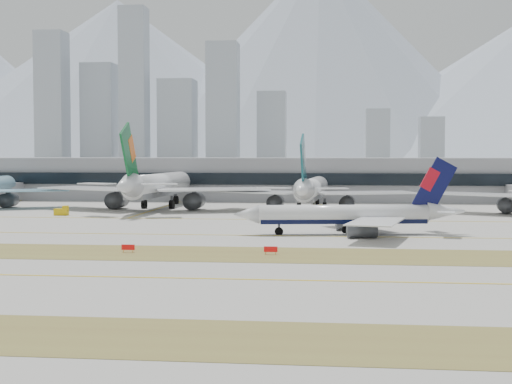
# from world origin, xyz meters

# --- Properties ---
(ground) EXTENTS (3000.00, 3000.00, 0.00)m
(ground) POSITION_xyz_m (0.00, 0.00, 0.00)
(ground) COLOR #A8A49D
(ground) RESTS_ON ground
(apron_markings) EXTENTS (360.00, 122.22, 0.06)m
(apron_markings) POSITION_xyz_m (0.00, -53.95, 0.02)
(apron_markings) COLOR olive
(apron_markings) RESTS_ON ground
(taxiing_airliner) EXTENTS (47.31, 40.75, 15.92)m
(taxiing_airliner) POSITION_xyz_m (30.00, -0.78, 3.84)
(taxiing_airliner) COLOR white
(taxiing_airliner) RESTS_ON ground
(widebody_eva) EXTENTS (70.02, 68.52, 24.98)m
(widebody_eva) POSITION_xyz_m (-25.79, 61.29, 6.64)
(widebody_eva) COLOR white
(widebody_eva) RESTS_ON ground
(widebody_cathay) EXTENTS (61.35, 60.16, 21.92)m
(widebody_cathay) POSITION_xyz_m (20.12, 61.14, 5.83)
(widebody_cathay) COLOR white
(widebody_cathay) RESTS_ON ground
(terminal) EXTENTS (280.00, 43.10, 15.00)m
(terminal) POSITION_xyz_m (0.00, 114.84, 7.50)
(terminal) COLOR gray
(terminal) RESTS_ON ground
(hold_sign_left) EXTENTS (2.20, 0.15, 1.35)m
(hold_sign_left) POSITION_xyz_m (-7.45, -32.00, 0.88)
(hold_sign_left) COLOR red
(hold_sign_left) RESTS_ON ground
(hold_sign_right) EXTENTS (2.20, 0.15, 1.35)m
(hold_sign_right) POSITION_xyz_m (16.14, -32.00, 0.88)
(hold_sign_right) COLOR red
(hold_sign_right) RESTS_ON ground
(gse_c) EXTENTS (3.55, 2.00, 2.60)m
(gse_c) POSITION_xyz_m (21.81, 47.59, 1.05)
(gse_c) COLOR #E2B60B
(gse_c) RESTS_ON ground
(gse_b) EXTENTS (3.55, 2.00, 2.60)m
(gse_b) POSITION_xyz_m (-45.48, 36.67, 1.05)
(gse_b) COLOR #E2B60B
(gse_b) RESTS_ON ground
(city_skyline) EXTENTS (342.00, 49.80, 140.00)m
(city_skyline) POSITION_xyz_m (-106.76, 453.42, 49.80)
(city_skyline) COLOR #97A1AC
(city_skyline) RESTS_ON ground
(mountain_ridge) EXTENTS (2830.00, 1120.00, 470.00)m
(mountain_ridge) POSITION_xyz_m (33.00, 1404.14, 181.85)
(mountain_ridge) COLOR #9EA8B7
(mountain_ridge) RESTS_ON ground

